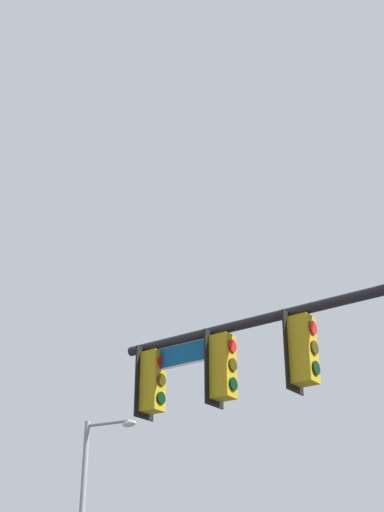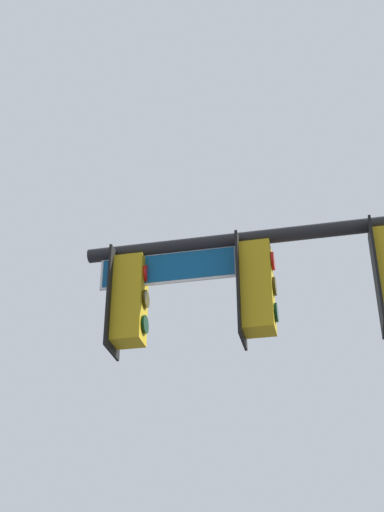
# 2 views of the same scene
# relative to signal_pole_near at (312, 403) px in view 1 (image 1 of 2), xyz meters

# --- Properties ---
(signal_pole_near) EXTENTS (5.66, 0.87, 6.85)m
(signal_pole_near) POSITION_rel_signal_pole_near_xyz_m (0.00, 0.00, 0.00)
(signal_pole_near) COLOR black
(signal_pole_near) RESTS_ON ground_plane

